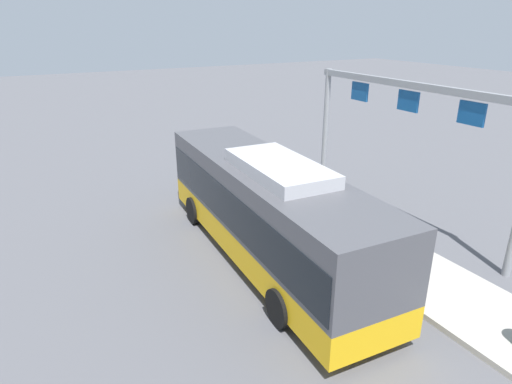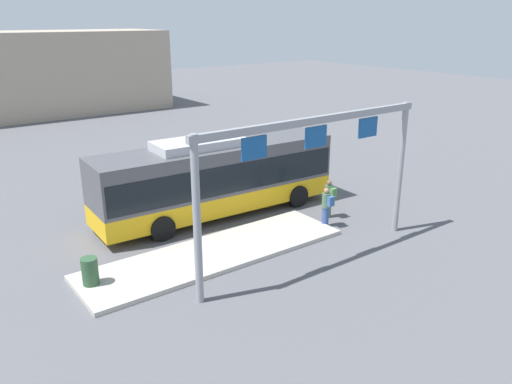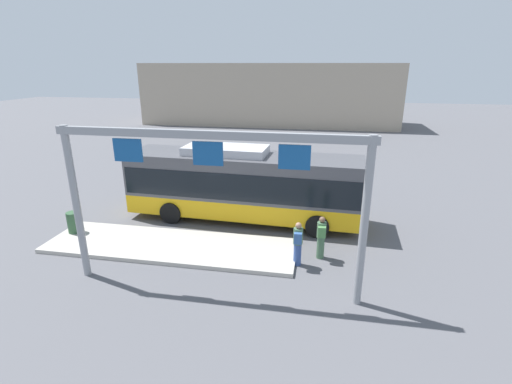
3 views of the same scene
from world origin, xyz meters
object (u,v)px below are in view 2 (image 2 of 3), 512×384
Objects in this scene: bus_main at (216,175)px; person_boarding at (329,198)px; trash_bin at (90,271)px; person_waiting_near at (326,206)px.

bus_main is 6.46× the size of person_boarding.
trash_bin is at bearing -152.78° from bus_main.
bus_main reaches higher than person_waiting_near.
bus_main is at bearing 46.43° from person_boarding.
person_waiting_near is 1.86× the size of trash_bin.
person_boarding is at bearing -52.23° from person_waiting_near.
bus_main reaches higher than person_boarding.
person_boarding is 1.00× the size of person_waiting_near.
person_waiting_near is at bearing -51.13° from bus_main.
person_waiting_near is at bearing -4.76° from trash_bin.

